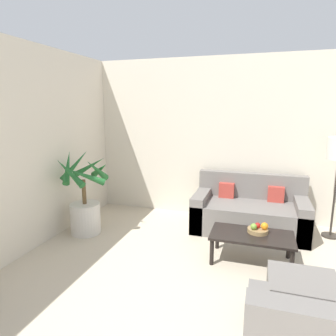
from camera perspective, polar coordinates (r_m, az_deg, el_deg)
name	(u,v)px	position (r m, az deg, el deg)	size (l,w,h in m)	color
wall_back	(308,142)	(5.16, 25.09, 4.52)	(8.68, 0.06, 2.70)	beige
potted_palm	(85,204)	(4.68, -15.55, -6.54)	(0.76, 0.84, 1.27)	beige
sofa_loveseat	(249,212)	(4.84, 15.20, -8.17)	(1.68, 0.87, 0.84)	slate
coffee_table	(252,238)	(3.90, 15.67, -12.67)	(0.99, 0.54, 0.36)	black
fruit_bowl	(258,231)	(3.95, 16.72, -11.34)	(0.25, 0.25, 0.05)	#997A4C
apple_red	(258,225)	(3.95, 16.70, -10.41)	(0.07, 0.07, 0.07)	red
apple_green	(254,227)	(3.88, 16.01, -10.66)	(0.08, 0.08, 0.08)	olive
orange_fruit	(265,226)	(3.92, 17.91, -10.48)	(0.09, 0.09, 0.09)	orange
ottoman	(302,298)	(3.18, 24.09, -21.68)	(0.60, 0.53, 0.39)	slate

